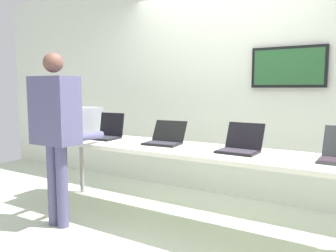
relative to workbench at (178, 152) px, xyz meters
name	(u,v)px	position (x,y,z in m)	size (l,w,h in m)	color
ground	(177,226)	(0.00, 0.00, -0.74)	(8.00, 8.00, 0.04)	beige
back_wall	(225,82)	(0.01, 1.13, 0.68)	(8.00, 0.11, 2.80)	silver
workbench	(178,152)	(0.00, 0.00, 0.00)	(3.29, 0.70, 0.77)	#ECE9CE
equipment_box	(81,121)	(-1.40, 0.11, 0.21)	(0.40, 0.37, 0.33)	gray
laptop_station_0	(107,133)	(-0.95, 0.06, 0.11)	(0.33, 0.33, 0.28)	black
laptop_station_1	(165,139)	(-0.19, 0.08, 0.10)	(0.38, 0.37, 0.22)	black
laptop_station_2	(240,145)	(0.60, 0.06, 0.10)	(0.35, 0.36, 0.24)	black
person	(56,123)	(-0.96, -0.62, 0.28)	(0.44, 0.59, 1.65)	#4F4D74
paper_sheet	(73,139)	(-1.23, -0.17, 0.05)	(0.25, 0.32, 0.00)	white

